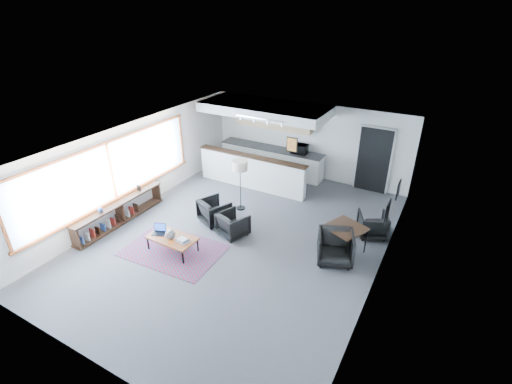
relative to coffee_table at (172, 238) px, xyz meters
The scene contains 21 objects.
room 1.99m from the coffee_table, 49.12° to the left, with size 7.02×9.02×2.62m.
window 2.59m from the coffee_table, 169.57° to the left, with size 0.10×5.95×1.66m.
console 2.17m from the coffee_table, behind, with size 0.35×3.00×0.80m.
kitchenette 5.14m from the coffee_table, 90.58° to the left, with size 4.20×1.96×2.60m.
doorway 6.74m from the coffee_table, 59.04° to the left, with size 1.10×0.12×2.15m.
track_light 4.17m from the coffee_table, 81.01° to the left, with size 1.60×0.07×0.15m.
wall_art_lower 5.07m from the coffee_table, 20.50° to the left, with size 0.03×0.38×0.48m.
wall_art_upper 5.63m from the coffee_table, 33.25° to the left, with size 0.03×0.34×0.44m.
kilim_rug 0.36m from the coffee_table, 90.00° to the left, with size 2.46×1.74×0.01m.
coffee_table is the anchor object (origin of this frame).
laptop 0.42m from the coffee_table, behind, with size 0.39×0.35×0.23m.
ceramic_pot 0.16m from the coffee_table, 88.86° to the right, with size 0.24×0.24×0.24m.
book_stack 0.36m from the coffee_table, ahead, with size 0.30×0.26×0.08m.
coaster 0.21m from the coffee_table, 54.13° to the right, with size 0.11×0.11×0.01m.
armchair_left 1.63m from the coffee_table, 85.04° to the left, with size 0.74×0.69×0.76m, color black.
armchair_right 1.62m from the coffee_table, 54.98° to the left, with size 0.69×0.65×0.71m, color black.
floor_lamp 2.84m from the coffee_table, 81.86° to the left, with size 0.49×0.49×1.55m.
dining_table 4.24m from the coffee_table, 28.85° to the left, with size 1.08×1.08×0.70m.
dining_chair_near 3.96m from the coffee_table, 23.11° to the left, with size 0.70×0.65×0.72m, color black.
dining_chair_far 5.18m from the coffee_table, 36.76° to the left, with size 0.59×0.56×0.61m, color black.
microwave 5.62m from the coffee_table, 79.60° to the left, with size 0.55×0.31×0.37m, color black.
Camera 1 is at (4.33, -6.94, 5.55)m, focal length 26.00 mm.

